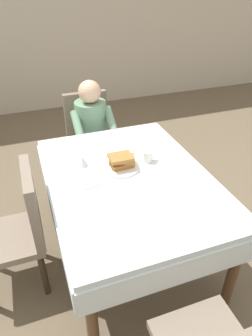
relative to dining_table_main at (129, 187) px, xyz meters
The scene contains 13 objects.
ground_plane 0.65m from the dining_table_main, ahead, with size 14.00×14.00×0.00m, color brown.
dining_table_main is the anchor object (origin of this frame).
chair_diner 1.18m from the dining_table_main, 90.57° to the left, with size 0.44×0.45×0.93m.
diner_person 1.01m from the dining_table_main, 90.66° to the left, with size 0.40×0.43×1.12m.
chair_left_side 0.78m from the dining_table_main, behind, with size 0.45×0.44×0.93m.
plate_breakfast 0.16m from the dining_table_main, 101.89° to the left, with size 0.28×0.28×0.02m, color white.
breakfast_stack 0.20m from the dining_table_main, 97.94° to the left, with size 0.21×0.17×0.09m.
cup_coffee 0.28m from the dining_table_main, 35.38° to the left, with size 0.11×0.08×0.08m.
syrup_pitcher 0.39m from the dining_table_main, 138.82° to the left, with size 0.08×0.08×0.07m.
fork_left_of_plate 0.26m from the dining_table_main, 154.70° to the left, with size 0.18×0.01×0.01m, color silver.
knife_right_of_plate 0.21m from the dining_table_main, 31.82° to the left, with size 0.20×0.01×0.01m, color silver.
spoon_near_edge 0.22m from the dining_table_main, 86.82° to the right, with size 0.15×0.01×0.01m, color silver.
napkin_folded 0.29m from the dining_table_main, behind, with size 0.17×0.12×0.01m, color white.
Camera 1 is at (-0.61, -1.63, 1.95)m, focal length 32.39 mm.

